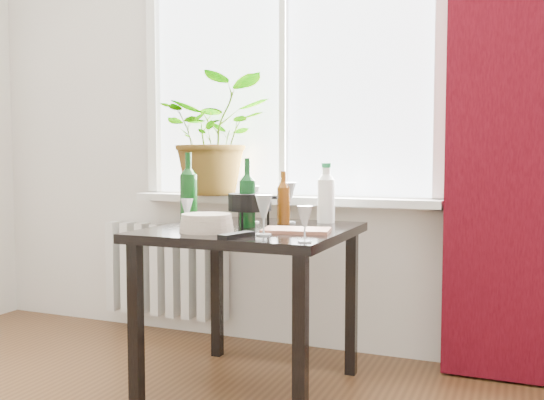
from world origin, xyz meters
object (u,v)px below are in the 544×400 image
at_px(wineglass_far_right, 305,224).
at_px(wineglass_back_center, 288,202).
at_px(cleaning_bottle, 326,193).
at_px(wineglass_front_right, 264,215).
at_px(radiator, 166,270).
at_px(wine_bottle_right, 247,192).
at_px(wine_bottle_left, 189,187).
at_px(fondue_pot, 250,210).
at_px(cutting_board, 296,230).
at_px(table, 251,248).
at_px(wineglass_back_left, 252,204).
at_px(tv_remote, 237,235).
at_px(plate_stack, 207,223).
at_px(potted_plant, 215,136).
at_px(bottle_amber, 283,197).

bearing_deg(wineglass_far_right, wineglass_back_center, 116.28).
distance_m(cleaning_bottle, wineglass_front_right, 0.56).
height_order(radiator, cleaning_bottle, cleaning_bottle).
bearing_deg(wine_bottle_right, wine_bottle_left, 177.35).
distance_m(radiator, fondue_pot, 1.12).
bearing_deg(wineglass_back_center, cutting_board, -63.26).
distance_m(wine_bottle_right, wineglass_front_right, 0.32).
bearing_deg(wine_bottle_left, table, -6.20).
relative_size(wine_bottle_right, wineglass_far_right, 2.27).
distance_m(wineglass_back_left, tv_remote, 0.55).
distance_m(radiator, cleaning_bottle, 1.25).
bearing_deg(radiator, fondue_pot, -36.05).
distance_m(plate_stack, tv_remote, 0.23).
bearing_deg(cleaning_bottle, cutting_board, -90.72).
distance_m(table, wineglass_front_right, 0.33).
xyz_separation_m(wineglass_back_left, plate_stack, (-0.03, -0.40, -0.05)).
bearing_deg(table, cleaning_bottle, 52.61).
xyz_separation_m(radiator, wine_bottle_right, (0.82, -0.61, 0.52)).
xyz_separation_m(radiator, potted_plant, (0.39, -0.08, 0.79)).
relative_size(wineglass_back_center, cutting_board, 0.72).
distance_m(table, wine_bottle_right, 0.25).
bearing_deg(plate_stack, wineglass_back_center, 67.54).
bearing_deg(wineglass_far_right, wineglass_front_right, 149.19).
height_order(wine_bottle_left, wine_bottle_right, wine_bottle_left).
height_order(wine_bottle_right, tv_remote, wine_bottle_right).
distance_m(table, wineglass_far_right, 0.54).
height_order(wineglass_back_center, tv_remote, wineglass_back_center).
xyz_separation_m(wine_bottle_right, plate_stack, (-0.08, -0.24, -0.12)).
distance_m(radiator, cutting_board, 1.35).
distance_m(wine_bottle_left, plate_stack, 0.37).
bearing_deg(wineglass_front_right, tv_remote, -125.99).
bearing_deg(wineglass_far_right, wineglass_back_left, 129.98).
bearing_deg(fondue_pot, potted_plant, 137.22).
xyz_separation_m(radiator, plate_stack, (0.74, -0.84, 0.40)).
relative_size(table, wineglass_front_right, 5.11).
xyz_separation_m(wine_bottle_left, wine_bottle_right, (0.31, -0.01, -0.02)).
xyz_separation_m(potted_plant, cleaning_bottle, (0.71, -0.22, -0.29)).
distance_m(radiator, wineglass_back_center, 1.11).
bearing_deg(wine_bottle_right, tv_remote, -71.93).
height_order(wineglass_front_right, wineglass_back_left, wineglass_back_left).
xyz_separation_m(fondue_pot, cutting_board, (0.26, -0.10, -0.07)).
relative_size(wine_bottle_left, plate_stack, 1.49).
distance_m(wineglass_back_left, plate_stack, 0.41).
bearing_deg(tv_remote, cutting_board, 72.95).
height_order(wineglass_back_left, fondue_pot, wineglass_back_left).
bearing_deg(plate_stack, wineglass_back_left, 86.17).
height_order(radiator, bottle_amber, bottle_amber).
xyz_separation_m(table, plate_stack, (-0.11, -0.21, 0.13)).
height_order(wineglass_front_right, cutting_board, wineglass_front_right).
height_order(table, cutting_board, cutting_board).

